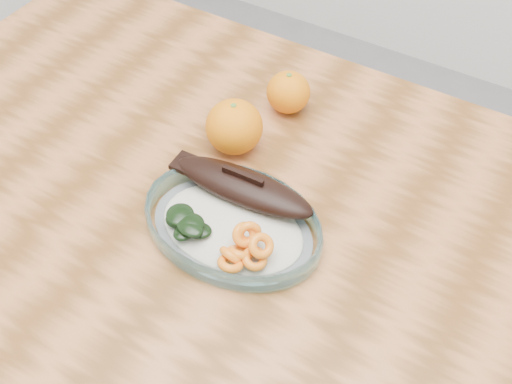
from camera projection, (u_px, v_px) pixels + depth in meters
The scene contains 4 objects.
dining_table at pixel (226, 262), 0.93m from camera, with size 1.20×0.80×0.75m.
plated_meal at pixel (233, 221), 0.83m from camera, with size 0.45×0.45×0.08m.
orange_left at pixel (234, 127), 0.91m from camera, with size 0.08×0.08×0.08m, color orange.
orange_right at pixel (288, 92), 0.98m from camera, with size 0.07×0.07×0.07m, color orange.
Camera 1 is at (0.32, -0.45, 1.41)m, focal length 45.00 mm.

